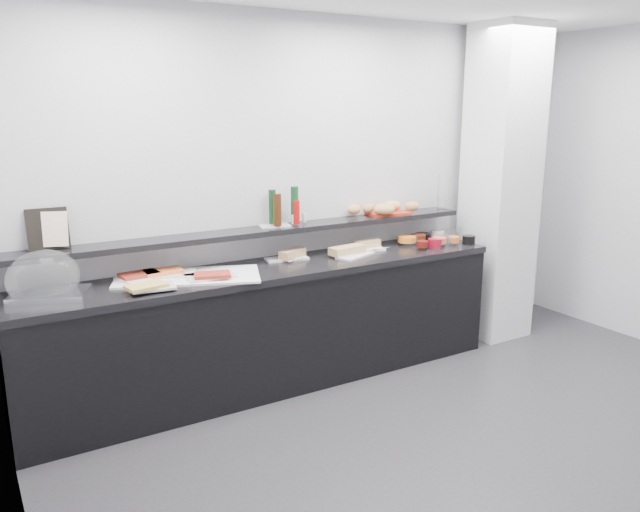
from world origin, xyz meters
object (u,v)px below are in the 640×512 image
condiment_tray (274,226)px  cloche_base (50,295)px  sandwich_plate_mid (355,255)px  bread_tray (386,213)px  carafe (442,192)px  framed_print (48,229)px

condiment_tray → cloche_base: bearing=-160.5°
sandwich_plate_mid → bread_tray: (0.48, 0.26, 0.25)m
bread_tray → cloche_base: bearing=-169.8°
cloche_base → sandwich_plate_mid: bearing=20.5°
cloche_base → condiment_tray: bearing=28.7°
cloche_base → carafe: carafe is taller
bread_tray → framed_print: bearing=-174.9°
condiment_tray → carafe: carafe is taller
bread_tray → sandwich_plate_mid: bearing=-145.9°
condiment_tray → carafe: 1.61m
sandwich_plate_mid → bread_tray: 0.60m
sandwich_plate_mid → condiment_tray: (-0.57, 0.25, 0.25)m
framed_print → carafe: bearing=-0.4°
framed_print → carafe: (3.16, -0.09, 0.02)m
cloche_base → carafe: bearing=24.7°
condiment_tray → bread_tray: (1.05, 0.01, 0.00)m
bread_tray → carafe: size_ratio=1.15×
bread_tray → carafe: 0.58m
cloche_base → condiment_tray: size_ratio=1.93×
cloche_base → bread_tray: 2.67m
cloche_base → framed_print: 0.43m
cloche_base → bread_tray: (2.66, 0.19, 0.24)m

